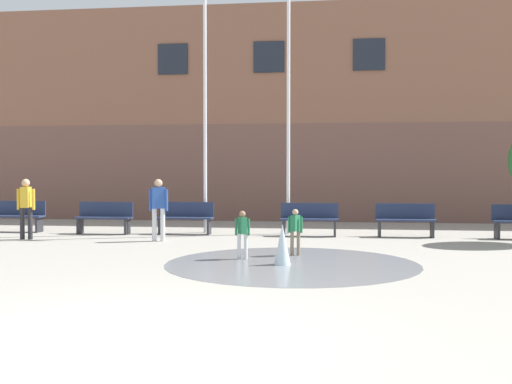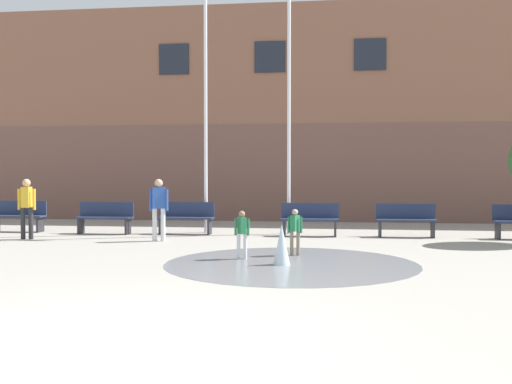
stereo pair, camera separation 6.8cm
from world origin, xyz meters
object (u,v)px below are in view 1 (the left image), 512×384
object	(u,v)px
park_bench_far_left	(18,216)
park_bench_under_left_flagpole	(185,217)
park_bench_near_trashcan	(405,219)
child_with_pink_shirt	(242,231)
flagpole_right	(289,83)
park_bench_under_right_flagpole	(309,219)
park_bench_left_of_flagpoles	(104,217)
adult_watching	(26,204)
flagpole_left	(206,76)
child_running	(295,228)
adult_near_bench	(158,205)

from	to	relation	value
park_bench_far_left	park_bench_under_left_flagpole	size ratio (longest dim) A/B	1.00
park_bench_under_left_flagpole	park_bench_near_trashcan	size ratio (longest dim) A/B	1.00
child_with_pink_shirt	flagpole_right	size ratio (longest dim) A/B	0.12
park_bench_far_left	park_bench_under_right_flagpole	distance (m)	8.62
park_bench_left_of_flagpoles	park_bench_under_left_flagpole	bearing A→B (deg)	5.18
adult_watching	flagpole_right	size ratio (longest dim) A/B	0.20
park_bench_under_left_flagpole	park_bench_near_trashcan	xyz separation A→B (m)	(6.14, -0.02, 0.00)
park_bench_near_trashcan	flagpole_left	distance (m)	6.96
child_running	flagpole_right	distance (m)	5.80
park_bench_left_of_flagpoles	adult_near_bench	xyz separation A→B (m)	(2.06, -1.58, 0.45)
child_with_pink_shirt	park_bench_under_left_flagpole	bearing A→B (deg)	-3.84
park_bench_far_left	child_running	world-z (taller)	child_running
park_bench_under_right_flagpole	child_running	world-z (taller)	child_running
adult_near_bench	adult_watching	distance (m)	3.57
park_bench_near_trashcan	flagpole_right	world-z (taller)	flagpole_right
park_bench_far_left	park_bench_left_of_flagpoles	world-z (taller)	same
park_bench_left_of_flagpoles	flagpole_right	size ratio (longest dim) A/B	0.20
flagpole_right	park_bench_under_right_flagpole	bearing A→B (deg)	-42.09
child_running	flagpole_left	bearing A→B (deg)	-119.99
adult_near_bench	child_with_pink_shirt	size ratio (longest dim) A/B	1.61
park_bench_left_of_flagpoles	park_bench_near_trashcan	size ratio (longest dim) A/B	1.00
park_bench_under_left_flagpole	adult_watching	world-z (taller)	adult_watching
park_bench_far_left	park_bench_under_right_flagpole	size ratio (longest dim) A/B	1.00
flagpole_right	adult_watching	bearing A→B (deg)	-161.44
adult_watching	flagpole_right	bearing A→B (deg)	-82.64
park_bench_far_left	park_bench_under_right_flagpole	xyz separation A→B (m)	(8.62, -0.14, 0.00)
park_bench_left_of_flagpoles	flagpole_right	distance (m)	6.53
park_bench_under_right_flagpole	flagpole_right	world-z (taller)	flagpole_right
park_bench_far_left	adult_near_bench	world-z (taller)	adult_near_bench
child_with_pink_shirt	park_bench_far_left	bearing A→B (deg)	27.24
park_bench_left_of_flagpoles	park_bench_under_right_flagpole	xyz separation A→B (m)	(5.85, 0.12, 0.00)
park_bench_left_of_flagpoles	adult_near_bench	size ratio (longest dim) A/B	1.01
park_bench_near_trashcan	child_with_pink_shirt	bearing A→B (deg)	-129.40
park_bench_under_right_flagpole	child_with_pink_shirt	distance (m)	4.73
park_bench_left_of_flagpoles	adult_watching	world-z (taller)	adult_watching
park_bench_far_left	park_bench_under_left_flagpole	bearing A→B (deg)	-0.53
park_bench_near_trashcan	flagpole_left	size ratio (longest dim) A/B	0.19
park_bench_left_of_flagpoles	flagpole_left	distance (m)	5.01
park_bench_far_left	child_with_pink_shirt	world-z (taller)	child_with_pink_shirt
park_bench_near_trashcan	flagpole_right	xyz separation A→B (m)	(-3.20, 0.46, 3.81)
child_running	adult_watching	xyz separation A→B (m)	(-7.19, 2.17, 0.35)
child_with_pink_shirt	park_bench_under_right_flagpole	bearing A→B (deg)	-45.12
park_bench_far_left	park_bench_left_of_flagpoles	xyz separation A→B (m)	(2.77, -0.26, 0.00)
park_bench_under_left_flagpole	park_bench_far_left	bearing A→B (deg)	179.47
park_bench_under_left_flagpole	child_running	bearing A→B (deg)	-49.95
park_bench_left_of_flagpoles	child_with_pink_shirt	world-z (taller)	child_with_pink_shirt
park_bench_under_left_flagpole	park_bench_near_trashcan	world-z (taller)	same
park_bench_under_left_flagpole	child_with_pink_shirt	size ratio (longest dim) A/B	1.62
adult_near_bench	flagpole_left	world-z (taller)	flagpole_left
flagpole_right	flagpole_left	bearing A→B (deg)	180.00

